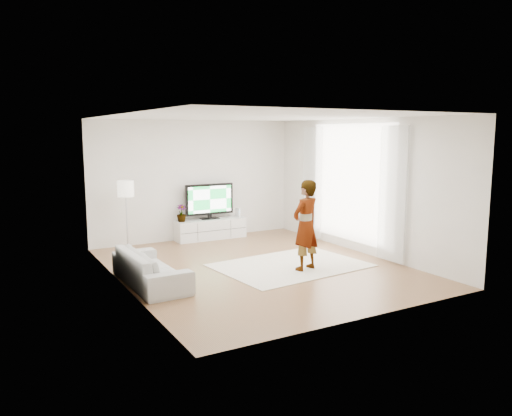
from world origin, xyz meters
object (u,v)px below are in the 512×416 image
rug (290,265)px  floor_lamp (126,192)px  television (209,200)px  media_console (210,229)px  sofa (151,267)px  player (306,225)px

rug → floor_lamp: floor_lamp is taller
television → rug: bearing=-84.0°
floor_lamp → television: bearing=10.6°
media_console → floor_lamp: floor_lamp is taller
media_console → floor_lamp: 2.36m
floor_lamp → media_console: bearing=9.9°
media_console → rug: media_console is taller
media_console → rug: size_ratio=0.62×
television → floor_lamp: 2.15m
media_console → television: television is taller
sofa → floor_lamp: (0.28, 2.45, 1.00)m
television → player: (0.39, -3.40, -0.09)m
player → floor_lamp: bearing=-66.7°
sofa → floor_lamp: size_ratio=1.29×
rug → floor_lamp: 3.78m
television → player: bearing=-83.5°
media_console → floor_lamp: bearing=-170.1°
sofa → television: bearing=-41.2°
sofa → floor_lamp: bearing=-8.0°
player → sofa: player is taller
floor_lamp → rug: bearing=-47.6°
player → floor_lamp: size_ratio=1.09×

